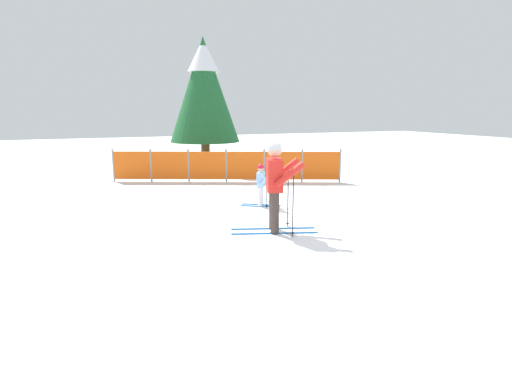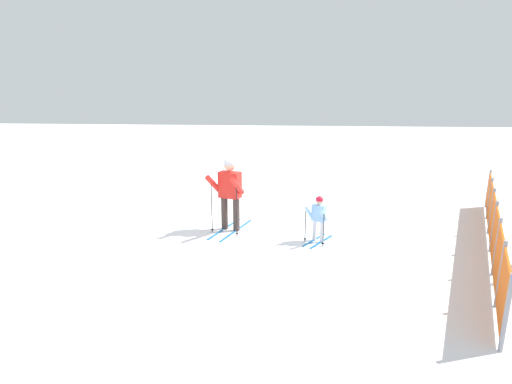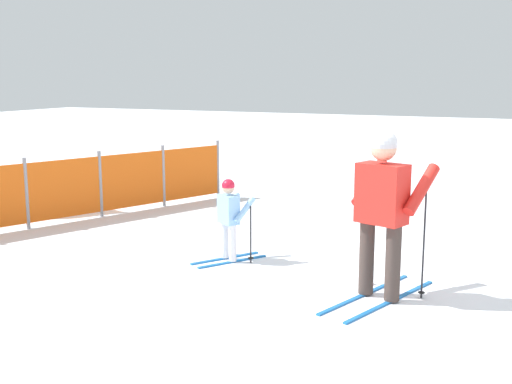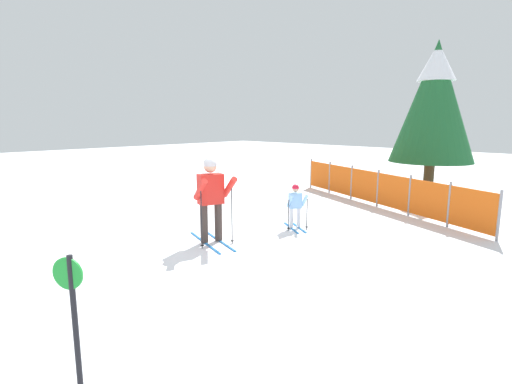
% 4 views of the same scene
% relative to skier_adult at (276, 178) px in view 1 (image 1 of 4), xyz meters
% --- Properties ---
extents(ground_plane, '(60.00, 60.00, 0.00)m').
position_rel_skier_adult_xyz_m(ground_plane, '(0.13, 0.09, -1.06)').
color(ground_plane, white).
extents(skier_adult, '(1.71, 0.95, 1.78)m').
position_rel_skier_adult_xyz_m(skier_adult, '(0.00, 0.00, 0.00)').
color(skier_adult, '#1966B2').
rests_on(skier_adult, ground_plane).
extents(skier_child, '(0.96, 0.72, 1.05)m').
position_rel_skier_adult_xyz_m(skier_child, '(0.57, 2.06, -0.46)').
color(skier_child, '#1966B2').
rests_on(skier_child, ground_plane).
extents(safety_fence, '(6.98, 2.95, 1.10)m').
position_rel_skier_adult_xyz_m(safety_fence, '(0.81, 5.65, -0.52)').
color(safety_fence, gray).
rests_on(safety_fence, ground_plane).
extents(conifer_far, '(2.78, 2.78, 5.15)m').
position_rel_skier_adult_xyz_m(conifer_far, '(0.99, 9.01, 2.12)').
color(conifer_far, '#4C3823').
rests_on(conifer_far, ground_plane).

